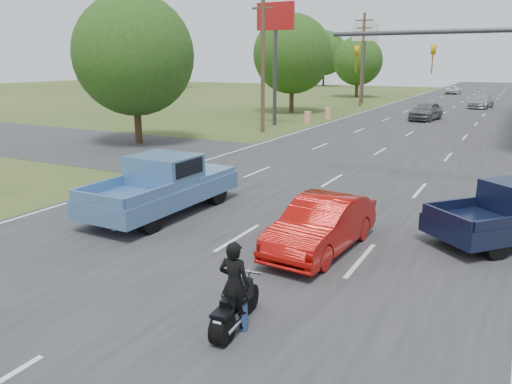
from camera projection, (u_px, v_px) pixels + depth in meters
The scene contains 21 objects.
main_road at pixel (429, 122), 41.65m from camera, with size 15.00×180.00×0.02m, color #2D2D30.
cross_road at pixel (347, 172), 22.86m from camera, with size 120.00×10.00×0.02m, color #2D2D30.
utility_pole_5 at pixel (263, 55), 34.36m from camera, with size 2.00×0.28×10.00m.
utility_pole_6 at pixel (362, 57), 54.86m from camera, with size 2.00×0.28×10.00m.
tree_0 at pixel (134, 55), 29.58m from camera, with size 7.14×7.14×8.84m.
tree_1 at pixel (292, 54), 48.07m from camera, with size 7.56×7.56×9.36m.
tree_2 at pixel (358, 61), 69.04m from camera, with size 6.72×6.72×8.32m.
tree_4 at pixel (163, 51), 94.76m from camera, with size 9.24×9.24×11.44m.
tree_6 at pixel (324, 53), 100.58m from camera, with size 8.82×8.82×10.92m.
barrel_2 at pixel (308, 118), 40.26m from camera, with size 0.56×0.56×1.00m, color orange.
barrel_3 at pixel (328, 113), 43.54m from camera, with size 0.56×0.56×1.00m, color orange.
pole_sign_left_near at pixel (275, 31), 37.76m from camera, with size 3.00×0.35×9.20m.
pole_sign_left_far at pixel (365, 41), 58.26m from camera, with size 3.00×0.35×9.20m.
signal_mast at pixel (499, 65), 18.15m from camera, with size 9.12×0.40×7.00m.
red_convertible at pixel (321, 225), 13.20m from camera, with size 1.51×4.34×1.43m, color #9F0B07.
motorcycle at pixel (234, 310), 9.31m from camera, with size 0.58×1.88×0.95m.
rider at pixel (234, 289), 9.23m from camera, with size 0.61×0.40×1.67m, color black.
blue_pickup at pixel (165, 184), 16.57m from camera, with size 2.37×5.91×1.95m.
distant_car_grey at pixel (426, 111), 42.58m from camera, with size 1.85×4.61×1.57m, color #5C5B60.
distant_car_silver at pixel (481, 102), 53.64m from camera, with size 1.98×4.87×1.41m, color #9C9DA1.
distant_car_white at pixel (453, 90), 76.94m from camera, with size 1.97×4.28×1.19m, color white.
Camera 1 is at (6.80, -3.69, 4.93)m, focal length 35.00 mm.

